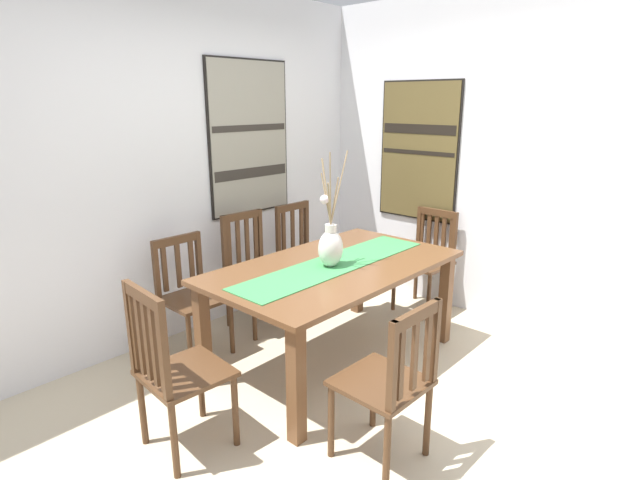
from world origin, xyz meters
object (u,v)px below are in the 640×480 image
chair_3 (390,381)px  chair_5 (191,294)px  chair_4 (253,269)px  chair_2 (173,367)px  chair_0 (303,256)px  painting_on_side_wall (419,151)px  chair_1 (427,258)px  dining_table (335,278)px  centerpiece_vase (330,245)px  painting_on_back_wall (249,138)px

chair_3 → chair_5: (-0.00, 1.76, -0.01)m
chair_4 → chair_2: bearing=-145.1°
chair_0 → chair_4: (-0.57, 0.03, 0.01)m
chair_2 → painting_on_side_wall: bearing=6.1°
chair_2 → chair_1: bearing=0.7°
chair_3 → chair_5: size_ratio=1.02×
chair_0 → chair_3: chair_0 is taller
dining_table → centerpiece_vase: centerpiece_vase is taller
painting_on_side_wall → chair_2: bearing=-173.9°
dining_table → chair_2: 1.30m
chair_2 → painting_on_side_wall: size_ratio=0.77×
painting_on_side_wall → chair_4: bearing=157.4°
painting_on_back_wall → painting_on_side_wall: (1.20, -0.93, -0.13)m
centerpiece_vase → chair_3: bearing=-121.9°
chair_0 → painting_on_side_wall: bearing=-32.9°
centerpiece_vase → chair_0: 1.17m
chair_1 → painting_on_back_wall: bearing=129.9°
chair_0 → chair_4: bearing=177.2°
dining_table → chair_0: chair_0 is taller
chair_4 → chair_3: bearing=-109.1°
dining_table → chair_2: (-1.29, -0.01, -0.14)m
painting_on_back_wall → dining_table: bearing=-103.5°
chair_0 → painting_on_side_wall: size_ratio=0.76×
chair_0 → chair_5: (-1.19, -0.00, -0.02)m
centerpiece_vase → painting_on_back_wall: (0.35, 1.23, 0.63)m
chair_1 → chair_3: bearing=-154.4°
chair_0 → chair_1: bearing=-50.4°
centerpiece_vase → chair_1: 1.42m
dining_table → centerpiece_vase: 0.26m
chair_5 → dining_table: bearing=-55.3°
chair_1 → chair_5: bearing=155.9°
dining_table → painting_on_side_wall: (1.50, 0.29, 0.75)m
chair_2 → painting_on_back_wall: painting_on_back_wall is taller
chair_2 → painting_on_side_wall: painting_on_side_wall is taller
centerpiece_vase → chair_0: bearing=54.0°
dining_table → centerpiece_vase: (-0.06, -0.01, 0.25)m
chair_4 → painting_on_back_wall: bearing=48.9°
chair_2 → chair_4: chair_2 is taller
chair_5 → painting_on_back_wall: painting_on_back_wall is taller
chair_1 → chair_4: 1.55m
dining_table → chair_3: 1.09m
chair_0 → chair_2: size_ratio=0.98×
chair_2 → chair_3: (0.69, -0.88, -0.03)m
painting_on_back_wall → chair_1: bearing=-50.1°
chair_2 → dining_table: bearing=0.4°
chair_0 → chair_2: (-1.88, -0.89, 0.02)m
dining_table → chair_2: bearing=-179.6°
painting_on_back_wall → chair_0: bearing=-49.4°
chair_5 → centerpiece_vase: bearing=-58.1°
dining_table → chair_5: chair_5 is taller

